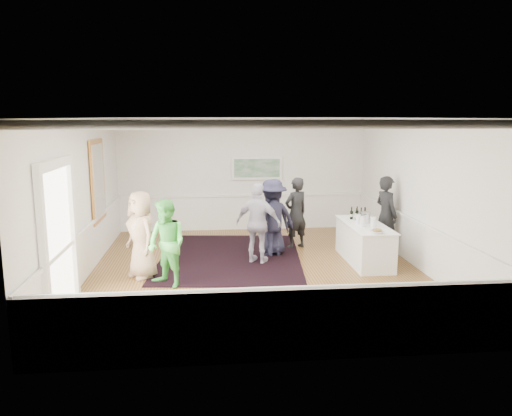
{
  "coord_description": "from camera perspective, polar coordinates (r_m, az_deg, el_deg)",
  "views": [
    {
      "loc": [
        -1.0,
        -10.11,
        3.23
      ],
      "look_at": [
        0.01,
        0.2,
        1.32
      ],
      "focal_mm": 35.0,
      "sensor_mm": 36.0,
      "label": 1
    }
  ],
  "objects": [
    {
      "name": "wall_right",
      "position": [
        11.18,
        18.21,
        1.55
      ],
      "size": [
        0.02,
        8.0,
        3.2
      ],
      "primitive_type": "cube",
      "color": "white",
      "rests_on": "floor"
    },
    {
      "name": "wine_bottles",
      "position": [
        11.79,
        11.73,
        -0.57
      ],
      "size": [
        0.37,
        0.25,
        0.31
      ],
      "color": "black",
      "rests_on": "serving_table"
    },
    {
      "name": "nut_bowl",
      "position": [
        10.53,
        13.66,
        -2.61
      ],
      "size": [
        0.27,
        0.27,
        0.08
      ],
      "color": "white",
      "rests_on": "serving_table"
    },
    {
      "name": "floor",
      "position": [
        10.66,
        0.06,
        -7.19
      ],
      "size": [
        8.0,
        8.0,
        0.0
      ],
      "primitive_type": "plane",
      "color": "olive",
      "rests_on": "ground"
    },
    {
      "name": "guest_tan",
      "position": [
        10.28,
        -12.98,
        -2.99
      ],
      "size": [
        0.95,
        1.03,
        1.77
      ],
      "primitive_type": "imported",
      "rotation": [
        0.0,
        0.0,
        -0.99
      ],
      "color": "tan",
      "rests_on": "floor"
    },
    {
      "name": "guest_dark_b",
      "position": [
        12.33,
        4.58,
        -0.56
      ],
      "size": [
        0.77,
        0.67,
        1.76
      ],
      "primitive_type": "imported",
      "rotation": [
        0.0,
        0.0,
        3.63
      ],
      "color": "black",
      "rests_on": "floor"
    },
    {
      "name": "mirror",
      "position": [
        11.76,
        -17.61,
        2.98
      ],
      "size": [
        0.05,
        1.25,
        1.85
      ],
      "color": "#CB853B",
      "rests_on": "wall_left"
    },
    {
      "name": "guest_green",
      "position": [
        9.64,
        -10.17,
        -4.03
      ],
      "size": [
        1.03,
        1.03,
        1.69
      ],
      "primitive_type": "imported",
      "rotation": [
        0.0,
        0.0,
        -0.78
      ],
      "color": "#4FC750",
      "rests_on": "floor"
    },
    {
      "name": "ice_bucket",
      "position": [
        11.46,
        12.31,
        -1.11
      ],
      "size": [
        0.26,
        0.26,
        0.24
      ],
      "primitive_type": "cylinder",
      "color": "silver",
      "rests_on": "serving_table"
    },
    {
      "name": "bartender",
      "position": [
        12.21,
        14.64,
        -0.76
      ],
      "size": [
        0.64,
        0.78,
        1.85
      ],
      "primitive_type": "imported",
      "rotation": [
        0.0,
        0.0,
        1.91
      ],
      "color": "black",
      "rests_on": "floor"
    },
    {
      "name": "guest_navy",
      "position": [
        11.75,
        1.92,
        -1.57
      ],
      "size": [
        0.83,
        0.6,
        1.57
      ],
      "primitive_type": "imported",
      "rotation": [
        0.0,
        0.0,
        3.0
      ],
      "color": "black",
      "rests_on": "floor"
    },
    {
      "name": "guest_dark_a",
      "position": [
        11.6,
        1.9,
        -1.12
      ],
      "size": [
        1.34,
        1.08,
        1.81
      ],
      "primitive_type": "imported",
      "rotation": [
        0.0,
        0.0,
        3.55
      ],
      "color": "black",
      "rests_on": "floor"
    },
    {
      "name": "wainscoting",
      "position": [
        10.52,
        0.06,
        -4.59
      ],
      "size": [
        7.0,
        8.0,
        1.0
      ],
      "primitive_type": null,
      "color": "white",
      "rests_on": "floor"
    },
    {
      "name": "landscape_painting",
      "position": [
        14.2,
        0.1,
        4.59
      ],
      "size": [
        1.44,
        0.06,
        0.66
      ],
      "color": "white",
      "rests_on": "wall_back"
    },
    {
      "name": "juice_pitchers",
      "position": [
        11.13,
        12.3,
        -1.42
      ],
      "size": [
        0.36,
        0.43,
        0.24
      ],
      "color": "#79BB42",
      "rests_on": "serving_table"
    },
    {
      "name": "serving_table",
      "position": [
        11.46,
        12.26,
        -3.9
      ],
      "size": [
        0.82,
        2.14,
        0.87
      ],
      "color": "white",
      "rests_on": "floor"
    },
    {
      "name": "wall_back",
      "position": [
        14.24,
        -1.53,
        3.87
      ],
      "size": [
        7.0,
        0.02,
        3.2
      ],
      "primitive_type": "cube",
      "color": "white",
      "rests_on": "floor"
    },
    {
      "name": "wall_left",
      "position": [
        10.54,
        -19.24,
        0.97
      ],
      "size": [
        0.02,
        8.0,
        3.2
      ],
      "primitive_type": "cube",
      "color": "white",
      "rests_on": "floor"
    },
    {
      "name": "guest_lilac",
      "position": [
        11.01,
        0.27,
        -1.78
      ],
      "size": [
        1.13,
        0.86,
        1.79
      ],
      "primitive_type": "imported",
      "rotation": [
        0.0,
        0.0,
        2.68
      ],
      "color": "#AEA9BD",
      "rests_on": "floor"
    },
    {
      "name": "doorway",
      "position": [
        8.75,
        -21.69,
        -2.24
      ],
      "size": [
        0.1,
        1.78,
        2.56
      ],
      "color": "white",
      "rests_on": "wall_left"
    },
    {
      "name": "wall_front",
      "position": [
        6.4,
        3.59,
        -4.31
      ],
      "size": [
        7.0,
        0.02,
        3.2
      ],
      "primitive_type": "cube",
      "color": "white",
      "rests_on": "floor"
    },
    {
      "name": "area_rug",
      "position": [
        11.65,
        -2.93,
        -5.61
      ],
      "size": [
        3.58,
        4.47,
        0.02
      ],
      "primitive_type": "cube",
      "rotation": [
        0.0,
        0.0,
        -0.1
      ],
      "color": "black",
      "rests_on": "floor"
    },
    {
      "name": "ceiling",
      "position": [
        10.16,
        0.06,
        10.29
      ],
      "size": [
        7.0,
        8.0,
        0.02
      ],
      "primitive_type": "cube",
      "color": "white",
      "rests_on": "wall_back"
    }
  ]
}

